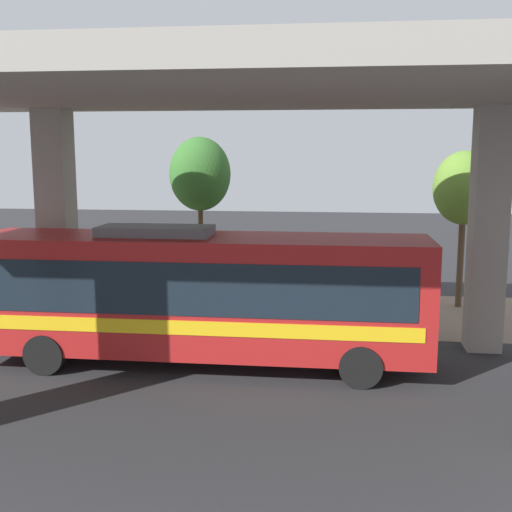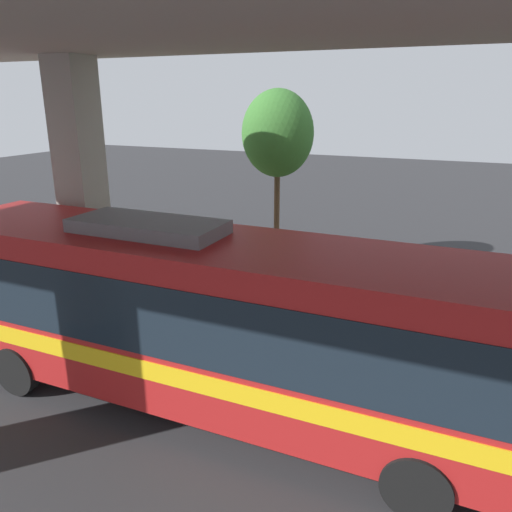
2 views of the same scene
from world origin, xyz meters
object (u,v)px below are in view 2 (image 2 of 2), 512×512
at_px(fire_hydrant, 151,295).
at_px(planter_middle, 183,262).
at_px(bus, 205,313).
at_px(planter_front, 338,316).
at_px(street_tree_far, 278,134).
at_px(planter_back, 298,287).

distance_m(fire_hydrant, planter_middle, 1.71).
height_order(bus, planter_front, bus).
bearing_deg(bus, planter_front, 153.73).
relative_size(planter_front, street_tree_far, 0.26).
xyz_separation_m(planter_middle, street_tree_far, (-2.48, 2.02, 3.62)).
bearing_deg(street_tree_far, fire_hydrant, -26.39).
bearing_deg(planter_front, street_tree_far, -142.02).
bearing_deg(fire_hydrant, street_tree_far, 153.61).
xyz_separation_m(fire_hydrant, street_tree_far, (-4.13, 2.05, 4.07)).
relative_size(planter_front, planter_middle, 0.83).
height_order(planter_front, planter_middle, planter_middle).
height_order(bus, street_tree_far, street_tree_far).
bearing_deg(street_tree_far, planter_middle, -39.19).
relative_size(bus, planter_front, 7.32).
xyz_separation_m(bus, planter_front, (-3.31, 1.64, -1.14)).
bearing_deg(fire_hydrant, planter_front, 91.02).
distance_m(fire_hydrant, street_tree_far, 6.15).
xyz_separation_m(bus, street_tree_far, (-7.35, -1.52, 2.63)).
bearing_deg(bus, fire_hydrant, -132.09).
height_order(bus, planter_middle, bus).
bearing_deg(bus, planter_back, 176.81).
bearing_deg(planter_back, fire_hydrant, -71.94).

